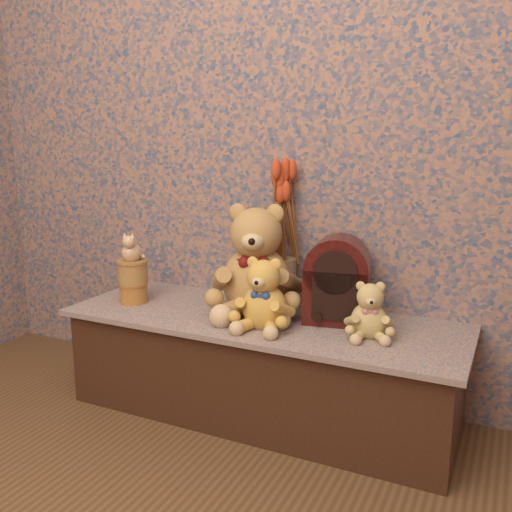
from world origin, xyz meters
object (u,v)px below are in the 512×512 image
(ceramic_vase, at_px, (282,281))
(biscuit_tin_lower, at_px, (134,293))
(teddy_medium, at_px, (265,290))
(cat_figurine, at_px, (131,246))
(cathedral_radio, at_px, (338,279))
(teddy_small, at_px, (369,307))
(teddy_large, at_px, (257,254))

(ceramic_vase, bearing_deg, biscuit_tin_lower, -155.41)
(teddy_medium, xyz_separation_m, cat_figurine, (-0.60, 0.04, 0.10))
(cathedral_radio, distance_m, ceramic_vase, 0.30)
(teddy_small, height_order, biscuit_tin_lower, teddy_small)
(teddy_medium, height_order, teddy_small, teddy_medium)
(teddy_medium, bearing_deg, cathedral_radio, 33.72)
(teddy_large, bearing_deg, biscuit_tin_lower, 174.16)
(biscuit_tin_lower, bearing_deg, teddy_large, 12.11)
(teddy_large, distance_m, teddy_small, 0.48)
(teddy_large, bearing_deg, ceramic_vase, 54.28)
(teddy_large, bearing_deg, teddy_small, -28.25)
(ceramic_vase, bearing_deg, teddy_small, -28.77)
(ceramic_vase, height_order, cat_figurine, cat_figurine)
(biscuit_tin_lower, bearing_deg, teddy_medium, -3.73)
(teddy_large, height_order, biscuit_tin_lower, teddy_large)
(teddy_small, relative_size, cathedral_radio, 0.65)
(cathedral_radio, bearing_deg, cat_figurine, 178.54)
(ceramic_vase, distance_m, cat_figurine, 0.61)
(teddy_medium, xyz_separation_m, teddy_small, (0.35, 0.06, -0.03))
(teddy_large, distance_m, cathedral_radio, 0.32)
(teddy_small, xyz_separation_m, cathedral_radio, (-0.14, 0.10, 0.05))
(ceramic_vase, bearing_deg, cathedral_radio, -24.50)
(teddy_large, height_order, teddy_medium, teddy_large)
(teddy_small, bearing_deg, teddy_medium, 171.50)
(teddy_medium, distance_m, teddy_small, 0.36)
(cathedral_radio, bearing_deg, teddy_large, 173.48)
(cathedral_radio, bearing_deg, biscuit_tin_lower, 178.54)
(teddy_large, relative_size, ceramic_vase, 2.42)
(teddy_large, bearing_deg, cathedral_radio, -13.99)
(cat_figurine, bearing_deg, cathedral_radio, -12.52)
(teddy_small, xyz_separation_m, cat_figurine, (-0.95, -0.02, 0.13))
(cathedral_radio, relative_size, biscuit_tin_lower, 2.85)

